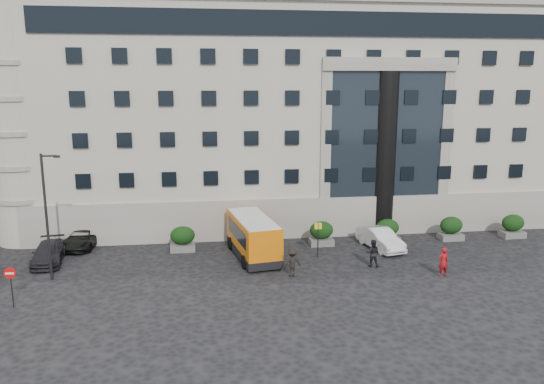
% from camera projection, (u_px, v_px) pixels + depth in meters
% --- Properties ---
extents(ground, '(120.00, 120.00, 0.00)m').
position_uv_depth(ground, '(246.00, 288.00, 31.96)').
color(ground, black).
rests_on(ground, ground).
extents(civic_building, '(44.00, 24.00, 18.00)m').
position_uv_depth(civic_building, '(287.00, 114.00, 52.22)').
color(civic_building, '#A8A494').
rests_on(civic_building, ground).
extents(entrance_column, '(1.80, 1.80, 13.00)m').
position_uv_depth(entrance_column, '(384.00, 154.00, 42.18)').
color(entrance_column, black).
rests_on(entrance_column, ground).
extents(hedge_a, '(1.80, 1.26, 1.84)m').
position_uv_depth(hedge_a, '(183.00, 239.00, 38.81)').
color(hedge_a, '#595856').
rests_on(hedge_a, ground).
extents(hedge_b, '(1.80, 1.26, 1.84)m').
position_uv_depth(hedge_b, '(253.00, 236.00, 39.49)').
color(hedge_b, '#595856').
rests_on(hedge_b, ground).
extents(hedge_c, '(1.80, 1.26, 1.84)m').
position_uv_depth(hedge_c, '(321.00, 233.00, 40.17)').
color(hedge_c, '#595856').
rests_on(hedge_c, ground).
extents(hedge_d, '(1.80, 1.26, 1.84)m').
position_uv_depth(hedge_d, '(387.00, 231.00, 40.85)').
color(hedge_d, '#595856').
rests_on(hedge_d, ground).
extents(hedge_e, '(1.80, 1.26, 1.84)m').
position_uv_depth(hedge_e, '(451.00, 228.00, 41.53)').
color(hedge_e, '#595856').
rests_on(hedge_e, ground).
extents(hedge_f, '(1.80, 1.26, 1.84)m').
position_uv_depth(hedge_f, '(513.00, 226.00, 42.21)').
color(hedge_f, '#595856').
rests_on(hedge_f, ground).
extents(street_lamp, '(1.16, 0.18, 8.00)m').
position_uv_depth(street_lamp, '(47.00, 212.00, 32.40)').
color(street_lamp, '#262628').
rests_on(street_lamp, ground).
extents(bus_stop_sign, '(0.50, 0.08, 2.52)m').
position_uv_depth(bus_stop_sign, '(318.00, 234.00, 37.17)').
color(bus_stop_sign, '#262628').
rests_on(bus_stop_sign, ground).
extents(no_entry_sign, '(0.64, 0.16, 2.32)m').
position_uv_depth(no_entry_sign, '(11.00, 279.00, 28.91)').
color(no_entry_sign, '#262628').
rests_on(no_entry_sign, ground).
extents(minibus, '(3.41, 7.13, 2.86)m').
position_uv_depth(minibus, '(253.00, 235.00, 37.33)').
color(minibus, orange).
rests_on(minibus, ground).
extents(red_truck, '(3.68, 6.02, 3.02)m').
position_uv_depth(red_truck, '(93.00, 204.00, 47.04)').
color(red_truck, maroon).
rests_on(red_truck, ground).
extents(parked_car_c, '(2.41, 4.87, 1.36)m').
position_uv_depth(parked_car_c, '(48.00, 253.00, 36.34)').
color(parked_car_c, black).
rests_on(parked_car_c, ground).
extents(parked_car_d, '(2.86, 5.01, 1.32)m').
position_uv_depth(parked_car_d, '(82.00, 238.00, 39.74)').
color(parked_car_d, black).
rests_on(parked_car_d, ground).
extents(white_taxi, '(2.61, 4.93, 1.54)m').
position_uv_depth(white_taxi, '(380.00, 239.00, 39.29)').
color(white_taxi, silver).
rests_on(white_taxi, ground).
extents(pedestrian_a, '(0.72, 0.50, 1.90)m').
position_uv_depth(pedestrian_a, '(443.00, 262.00, 33.74)').
color(pedestrian_a, maroon).
rests_on(pedestrian_a, ground).
extents(pedestrian_b, '(1.09, 0.96, 1.88)m').
position_uv_depth(pedestrian_b, '(373.00, 253.00, 35.51)').
color(pedestrian_b, black).
rests_on(pedestrian_b, ground).
extents(pedestrian_c, '(1.31, 0.91, 1.85)m').
position_uv_depth(pedestrian_c, '(292.00, 263.00, 33.69)').
color(pedestrian_c, black).
rests_on(pedestrian_c, ground).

